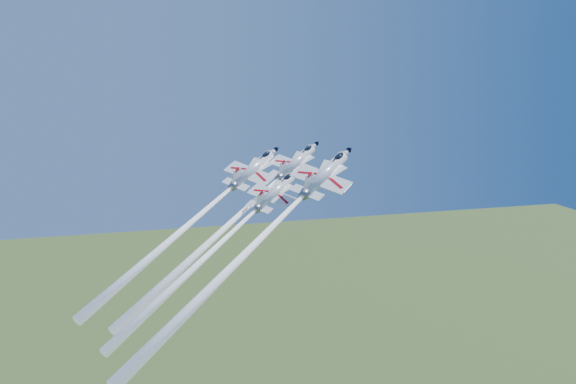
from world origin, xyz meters
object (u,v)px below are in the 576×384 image
object	(u,v)px
jet_slot	(222,242)
jet_left	(199,216)
jet_lead	(239,215)
jet_right	(263,236)

from	to	relation	value
jet_slot	jet_left	bearing A→B (deg)	153.23
jet_lead	jet_left	distance (m)	7.18
jet_lead	jet_left	world-z (taller)	jet_lead
jet_lead	jet_left	bearing A→B (deg)	-143.49
jet_lead	jet_right	size ratio (longest dim) A/B	0.97
jet_lead	jet_right	distance (m)	13.85
jet_left	jet_right	bearing A→B (deg)	-15.39
jet_lead	jet_slot	distance (m)	8.95
jet_right	jet_slot	size ratio (longest dim) A/B	1.23
jet_left	jet_slot	xyz separation A→B (m)	(2.72, -8.43, -2.85)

